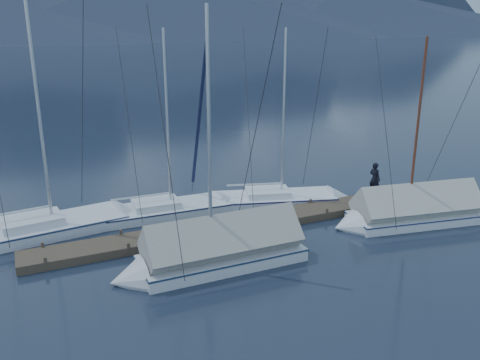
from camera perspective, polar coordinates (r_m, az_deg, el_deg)
name	(u,v)px	position (r m, az deg, el deg)	size (l,w,h in m)	color
ground	(260,246)	(20.54, 2.31, -7.41)	(1000.00, 1000.00, 0.00)	black
dock	(240,226)	(22.15, 0.00, -5.16)	(18.00, 1.50, 0.54)	#382D23
mooring_posts	(229,222)	(21.87, -1.20, -4.79)	(15.12, 1.52, 0.35)	#382D23
sailboat_open_left	(66,225)	(23.23, -18.91, -4.85)	(8.21, 3.55, 10.56)	silver
sailboat_open_mid	(181,209)	(24.05, -6.62, -3.26)	(7.01, 2.99, 9.18)	silver
sailboat_open_right	(291,199)	(25.27, 5.74, -2.18)	(7.20, 3.80, 9.16)	silver
sailboat_covered_near	(405,214)	(23.73, 18.07, -3.61)	(7.12, 3.30, 8.92)	silver
sailboat_covered_far	(208,255)	(18.73, -3.66, -8.37)	(7.20, 3.06, 10.09)	silver
person	(375,179)	(25.92, 14.88, 0.15)	(0.60, 0.39, 1.64)	black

